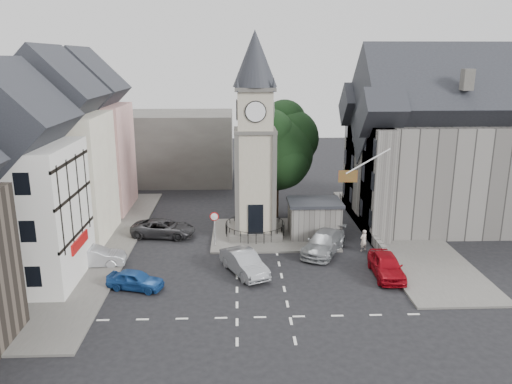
{
  "coord_description": "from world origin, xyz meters",
  "views": [
    {
      "loc": [
        -1.39,
        -30.84,
        14.15
      ],
      "look_at": [
        -0.03,
        5.0,
        4.52
      ],
      "focal_mm": 35.0,
      "sensor_mm": 36.0,
      "label": 1
    }
  ],
  "objects_px": {
    "car_west_blue": "(135,280)",
    "stone_shelter": "(314,219)",
    "pedestrian": "(364,240)",
    "car_east_red": "(386,265)",
    "clock_tower": "(255,138)"
  },
  "relations": [
    {
      "from": "car_west_blue",
      "to": "stone_shelter",
      "type": "bearing_deg",
      "value": -38.58
    },
    {
      "from": "stone_shelter",
      "to": "pedestrian",
      "type": "xyz_separation_m",
      "value": [
        3.28,
        -3.25,
        -0.7
      ]
    },
    {
      "from": "stone_shelter",
      "to": "car_west_blue",
      "type": "xyz_separation_m",
      "value": [
        -12.72,
        -9.09,
        -0.93
      ]
    },
    {
      "from": "car_west_blue",
      "to": "pedestrian",
      "type": "height_order",
      "value": "pedestrian"
    },
    {
      "from": "car_east_red",
      "to": "clock_tower",
      "type": "bearing_deg",
      "value": 137.47
    },
    {
      "from": "clock_tower",
      "to": "car_west_blue",
      "type": "bearing_deg",
      "value": -129.6
    },
    {
      "from": "stone_shelter",
      "to": "pedestrian",
      "type": "distance_m",
      "value": 4.67
    },
    {
      "from": "car_west_blue",
      "to": "car_east_red",
      "type": "distance_m",
      "value": 16.47
    },
    {
      "from": "stone_shelter",
      "to": "pedestrian",
      "type": "height_order",
      "value": "stone_shelter"
    },
    {
      "from": "car_west_blue",
      "to": "pedestrian",
      "type": "bearing_deg",
      "value": -54.08
    },
    {
      "from": "car_west_blue",
      "to": "clock_tower",
      "type": "bearing_deg",
      "value": -23.72
    },
    {
      "from": "car_west_blue",
      "to": "car_east_red",
      "type": "xyz_separation_m",
      "value": [
        16.42,
        1.28,
        0.16
      ]
    },
    {
      "from": "stone_shelter",
      "to": "car_west_blue",
      "type": "relative_size",
      "value": 1.18
    },
    {
      "from": "clock_tower",
      "to": "car_east_red",
      "type": "height_order",
      "value": "clock_tower"
    },
    {
      "from": "stone_shelter",
      "to": "pedestrian",
      "type": "bearing_deg",
      "value": -44.7
    }
  ]
}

